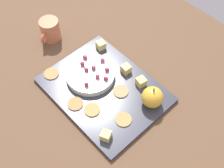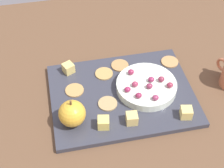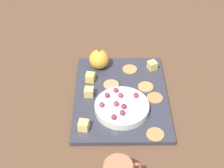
{
  "view_description": "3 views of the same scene",
  "coord_description": "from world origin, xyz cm",
  "px_view_note": "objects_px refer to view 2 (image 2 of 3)",
  "views": [
    {
      "loc": [
        -41.79,
        34.79,
        82.46
      ],
      "look_at": [
        -4.7,
        0.31,
        9.57
      ],
      "focal_mm": 45.6,
      "sensor_mm": 36.0,
      "label": 1
    },
    {
      "loc": [
        -17.58,
        -58.33,
        73.74
      ],
      "look_at": [
        -4.84,
        3.45,
        8.2
      ],
      "focal_mm": 54.81,
      "sensor_mm": 36.0,
      "label": 2
    },
    {
      "loc": [
        74.33,
        -1.89,
        78.73
      ],
      "look_at": [
        -1.96,
        -1.15,
        11.0
      ],
      "focal_mm": 53.82,
      "sensor_mm": 36.0,
      "label": 3
    }
  ],
  "objects_px": {
    "cracker_2": "(170,62)",
    "grape_0": "(151,79)",
    "grape_2": "(131,72)",
    "grape_6": "(161,79)",
    "cracker_4": "(108,104)",
    "grape_7": "(155,98)",
    "cracker_0": "(104,74)",
    "grape_1": "(139,95)",
    "grape_8": "(170,85)",
    "apple_whole": "(72,114)",
    "cracker_1": "(75,90)",
    "platter": "(122,95)",
    "grape_3": "(150,87)",
    "cheese_cube_3": "(132,118)",
    "grape_4": "(135,84)",
    "cracker_3": "(120,65)",
    "grape_5": "(128,90)",
    "serving_dish": "(146,86)",
    "cheese_cube_1": "(68,68)",
    "cheese_cube_2": "(186,113)",
    "cheese_cube_0": "(103,123)"
  },
  "relations": [
    {
      "from": "platter",
      "to": "cracker_1",
      "type": "height_order",
      "value": "cracker_1"
    },
    {
      "from": "platter",
      "to": "cracker_0",
      "type": "distance_m",
      "value": 0.09
    },
    {
      "from": "cracker_4",
      "to": "grape_8",
      "type": "xyz_separation_m",
      "value": [
        0.17,
        0.01,
        0.03
      ]
    },
    {
      "from": "serving_dish",
      "to": "cracker_0",
      "type": "xyz_separation_m",
      "value": [
        -0.1,
        0.08,
        -0.01
      ]
    },
    {
      "from": "cheese_cube_1",
      "to": "grape_5",
      "type": "distance_m",
      "value": 0.19
    },
    {
      "from": "grape_2",
      "to": "cracker_2",
      "type": "bearing_deg",
      "value": 19.86
    },
    {
      "from": "serving_dish",
      "to": "cracker_3",
      "type": "bearing_deg",
      "value": 115.36
    },
    {
      "from": "cracker_4",
      "to": "grape_6",
      "type": "height_order",
      "value": "grape_6"
    },
    {
      "from": "cracker_1",
      "to": "grape_4",
      "type": "distance_m",
      "value": 0.16
    },
    {
      "from": "grape_0",
      "to": "grape_2",
      "type": "bearing_deg",
      "value": 140.43
    },
    {
      "from": "grape_2",
      "to": "grape_6",
      "type": "bearing_deg",
      "value": -30.8
    },
    {
      "from": "apple_whole",
      "to": "grape_1",
      "type": "xyz_separation_m",
      "value": [
        0.17,
        0.03,
        -0.0
      ]
    },
    {
      "from": "cheese_cube_3",
      "to": "grape_1",
      "type": "bearing_deg",
      "value": 61.24
    },
    {
      "from": "grape_8",
      "to": "serving_dish",
      "type": "bearing_deg",
      "value": 155.93
    },
    {
      "from": "cheese_cube_2",
      "to": "grape_6",
      "type": "relative_size",
      "value": 1.63
    },
    {
      "from": "apple_whole",
      "to": "grape_8",
      "type": "distance_m",
      "value": 0.27
    },
    {
      "from": "grape_5",
      "to": "cracker_2",
      "type": "bearing_deg",
      "value": 35.72
    },
    {
      "from": "cracker_0",
      "to": "cracker_1",
      "type": "bearing_deg",
      "value": -152.43
    },
    {
      "from": "cracker_3",
      "to": "serving_dish",
      "type": "bearing_deg",
      "value": -64.64
    },
    {
      "from": "cracker_2",
      "to": "grape_0",
      "type": "bearing_deg",
      "value": -134.64
    },
    {
      "from": "grape_6",
      "to": "grape_8",
      "type": "bearing_deg",
      "value": -57.43
    },
    {
      "from": "cracker_1",
      "to": "cracker_2",
      "type": "height_order",
      "value": "same"
    },
    {
      "from": "cracker_2",
      "to": "grape_0",
      "type": "distance_m",
      "value": 0.12
    },
    {
      "from": "apple_whole",
      "to": "cheese_cube_2",
      "type": "distance_m",
      "value": 0.28
    },
    {
      "from": "cracker_3",
      "to": "grape_8",
      "type": "relative_size",
      "value": 2.93
    },
    {
      "from": "apple_whole",
      "to": "grape_6",
      "type": "xyz_separation_m",
      "value": [
        0.25,
        0.07,
        -0.0
      ]
    },
    {
      "from": "cracker_2",
      "to": "grape_5",
      "type": "height_order",
      "value": "grape_5"
    },
    {
      "from": "grape_1",
      "to": "apple_whole",
      "type": "bearing_deg",
      "value": -170.91
    },
    {
      "from": "grape_8",
      "to": "grape_5",
      "type": "bearing_deg",
      "value": 177.81
    },
    {
      "from": "apple_whole",
      "to": "cracker_3",
      "type": "height_order",
      "value": "apple_whole"
    },
    {
      "from": "cheese_cube_3",
      "to": "cracker_4",
      "type": "relative_size",
      "value": 0.56
    },
    {
      "from": "grape_1",
      "to": "grape_8",
      "type": "relative_size",
      "value": 1.0
    },
    {
      "from": "grape_8",
      "to": "cheese_cube_2",
      "type": "bearing_deg",
      "value": -79.14
    },
    {
      "from": "apple_whole",
      "to": "cheese_cube_0",
      "type": "xyz_separation_m",
      "value": [
        0.07,
        -0.03,
        -0.02
      ]
    },
    {
      "from": "cracker_0",
      "to": "grape_7",
      "type": "bearing_deg",
      "value": -52.6
    },
    {
      "from": "apple_whole",
      "to": "grape_8",
      "type": "xyz_separation_m",
      "value": [
        0.26,
        0.05,
        -0.0
      ]
    },
    {
      "from": "cracker_3",
      "to": "apple_whole",
      "type": "bearing_deg",
      "value": -131.94
    },
    {
      "from": "cracker_1",
      "to": "cheese_cube_3",
      "type": "bearing_deg",
      "value": -46.82
    },
    {
      "from": "apple_whole",
      "to": "grape_7",
      "type": "xyz_separation_m",
      "value": [
        0.21,
        0.01,
        -0.0
      ]
    },
    {
      "from": "platter",
      "to": "grape_3",
      "type": "relative_size",
      "value": 22.23
    },
    {
      "from": "cracker_2",
      "to": "grape_8",
      "type": "distance_m",
      "value": 0.13
    },
    {
      "from": "grape_0",
      "to": "grape_1",
      "type": "distance_m",
      "value": 0.07
    },
    {
      "from": "cheese_cube_1",
      "to": "cracker_4",
      "type": "xyz_separation_m",
      "value": [
        0.09,
        -0.14,
        -0.01
      ]
    },
    {
      "from": "cracker_2",
      "to": "cheese_cube_1",
      "type": "bearing_deg",
      "value": 176.07
    },
    {
      "from": "cheese_cube_3",
      "to": "cracker_2",
      "type": "xyz_separation_m",
      "value": [
        0.16,
        0.19,
        -0.01
      ]
    },
    {
      "from": "apple_whole",
      "to": "grape_4",
      "type": "relative_size",
      "value": 3.92
    },
    {
      "from": "cracker_4",
      "to": "grape_7",
      "type": "distance_m",
      "value": 0.12
    },
    {
      "from": "cracker_1",
      "to": "grape_0",
      "type": "xyz_separation_m",
      "value": [
        0.2,
        -0.03,
        0.03
      ]
    },
    {
      "from": "cracker_2",
      "to": "cracker_4",
      "type": "xyz_separation_m",
      "value": [
        -0.21,
        -0.12,
        0.0
      ]
    },
    {
      "from": "apple_whole",
      "to": "cracker_4",
      "type": "bearing_deg",
      "value": 22.95
    }
  ]
}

